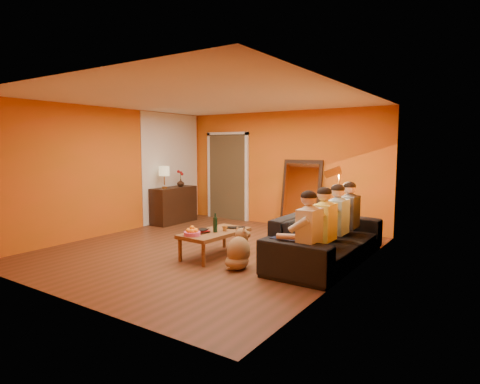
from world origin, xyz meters
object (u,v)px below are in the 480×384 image
Objects in this scene: table_lamp at (164,177)px; person_far_left at (309,236)px; person_mid_left at (325,229)px; wine_bottle at (215,223)px; person_mid_right at (338,223)px; dog at (239,248)px; sofa at (327,237)px; coffee_table at (215,244)px; sideboard at (174,205)px; floor_lamp at (339,211)px; tumbler at (225,228)px; mirror_frame at (301,194)px; laptop at (236,228)px; person_far_right at (350,218)px; vase at (181,183)px.

table_lamp is 0.42× the size of person_far_left.
wine_bottle is (-1.73, -0.36, -0.03)m from person_mid_left.
person_mid_right is at bearing -8.26° from table_lamp.
dog is (3.29, -1.83, -0.80)m from table_lamp.
sofa reaches higher than coffee_table.
sideboard is 4.25m from floor_lamp.
person_mid_right is (4.37, -0.63, -0.49)m from table_lamp.
dog is 6.57× the size of tumbler.
person_mid_left is 1.00× the size of person_mid_right.
mirror_frame is 2.55m from laptop.
mirror_frame reaches higher than tumbler.
laptop is (2.77, -1.45, 0.01)m from sideboard.
wine_bottle is 0.97× the size of laptop.
person_far_right is at bearing 90.00° from person_mid_right.
dog is 3.50× the size of vase.
person_mid_right is (0.13, 0.10, 0.22)m from sofa.
person_mid_left is at bearing -163.89° from sofa.
person_mid_right is 1.69m from laptop.
dog is at bearing -174.89° from person_far_left.
table_lamp is at bearing 171.74° from person_mid_right.
sofa is at bearing 97.41° from person_far_left.
floor_lamp is at bearing 2.80° from laptop.
floor_lamp reaches higher than dog.
person_mid_right is at bearing -15.17° from vase.
mirror_frame is 1.06× the size of floor_lamp.
dog is 0.50× the size of person_mid_left.
person_far_right is at bearing -5.03° from sideboard.
person_mid_left reaches higher than sideboard.
person_mid_left is at bearing -90.00° from person_far_right.
mirror_frame is 1.29× the size of sideboard.
floor_lamp is 1.93m from dog.
sofa is at bearing 28.32° from coffee_table.
sideboard is at bearing 167.93° from person_mid_right.
person_mid_right is (1.58, -2.01, -0.15)m from mirror_frame.
table_lamp is 3.85m from dog.
sideboard is at bearing 155.04° from person_far_left.
person_far_right reaches higher than laptop.
person_mid_right is 3.84× the size of laptop.
tumbler is at bearing -173.34° from person_mid_left.
vase is (0.00, 0.25, 0.51)m from sideboard.
table_lamp is at bearing 153.43° from coffee_table.
person_far_left is at bearing -172.59° from sofa.
tumbler is (-0.58, 0.45, 0.16)m from dog.
person_mid_left and person_mid_right have the same top height.
wine_bottle is (2.64, -1.85, 0.15)m from sideboard.
floor_lamp reaches higher than coffee_table.
tumbler is at bearing -35.46° from vase.
vase is (-4.37, 1.18, 0.33)m from person_mid_right.
sideboard is at bearing 76.29° from sofa.
sofa is 0.70m from person_far_right.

